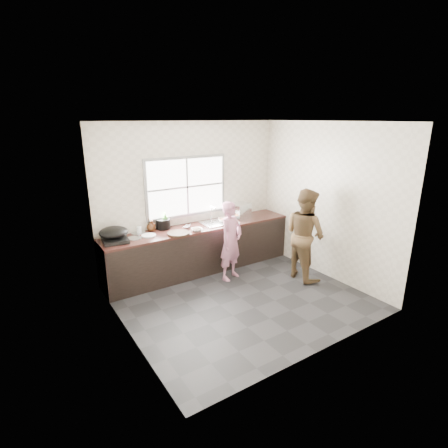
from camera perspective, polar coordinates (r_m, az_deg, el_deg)
floor at (r=5.69m, az=2.79°, el=-12.02°), size 3.60×3.20×0.01m
ceiling at (r=4.98m, az=3.25°, el=16.43°), size 3.60×3.20×0.01m
wall_back at (r=6.50m, az=-5.36°, el=4.46°), size 3.60×0.01×2.70m
wall_left at (r=4.40m, az=-16.41°, el=-2.30°), size 0.01×3.20×2.70m
wall_right at (r=6.37m, az=16.29°, el=3.60°), size 0.01×3.20×2.70m
wall_front at (r=4.05m, az=16.47°, el=-3.99°), size 3.60×0.01×2.70m
cabinet at (r=6.50m, az=-3.83°, el=-4.15°), size 3.60×0.62×0.82m
countertop at (r=6.36m, az=-3.90°, el=-0.54°), size 3.60×0.64×0.04m
sink at (r=6.52m, az=-1.23°, el=0.17°), size 0.55×0.45×0.02m
faucet at (r=6.65m, az=-2.14°, el=1.79°), size 0.02×0.02×0.30m
window_frame at (r=6.40m, az=-6.14°, el=6.07°), size 1.60×0.05×1.10m
window_glazing at (r=6.38m, az=-6.04°, el=6.04°), size 1.50×0.01×1.00m
woman at (r=6.08m, az=1.13°, el=-3.19°), size 0.56×0.46×1.31m
person_side at (r=6.24m, az=13.06°, el=-1.63°), size 0.65×0.82×1.61m
cutting_board at (r=5.94m, az=-7.46°, el=-1.55°), size 0.48×0.48×0.04m
cleaver at (r=6.25m, az=-6.06°, el=-0.31°), size 0.21×0.20×0.01m
bowl_mince at (r=6.09m, az=-4.46°, el=-0.93°), size 0.21×0.21×0.05m
bowl_crabs at (r=6.59m, az=0.02°, el=0.57°), size 0.21×0.21×0.06m
bowl_held at (r=6.47m, az=1.57°, el=0.29°), size 0.25×0.25×0.06m
black_pot at (r=6.27m, az=-9.90°, el=0.02°), size 0.26×0.26×0.18m
plate_food at (r=5.95m, az=-12.19°, el=-1.84°), size 0.31×0.31×0.02m
bottle_green at (r=6.27m, az=-9.56°, el=0.58°), size 0.14×0.14×0.29m
bottle_brown_tall at (r=6.19m, az=-11.63°, el=-0.28°), size 0.09×0.10×0.18m
bottle_brown_short at (r=6.19m, az=-11.84°, el=-0.35°), size 0.17×0.17×0.17m
glass_jar at (r=6.13m, az=-13.69°, el=-0.94°), size 0.10×0.10×0.11m
burner at (r=5.80m, az=-17.32°, el=-2.54°), size 0.42×0.42×0.06m
wok at (r=5.82m, az=-17.58°, el=-1.29°), size 0.47×0.47×0.17m
dish_rack at (r=6.80m, az=2.64°, el=2.12°), size 0.46×0.39×0.30m
pot_lid_left at (r=5.88m, az=-14.39°, el=-2.26°), size 0.31×0.31×0.01m
pot_lid_right at (r=6.14m, az=-13.80°, el=-1.41°), size 0.31×0.31×0.01m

